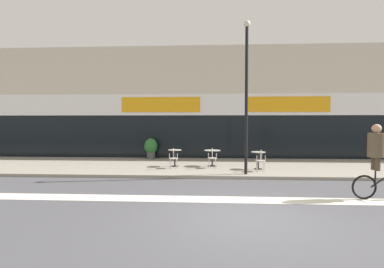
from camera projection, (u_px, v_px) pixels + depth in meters
ground_plane at (245, 218)px, 6.77m from camera, size 120.00×120.00×0.00m
sidewalk_slab at (226, 167)px, 14.00m from camera, size 40.00×5.50×0.12m
storefront_facade at (222, 105)px, 18.57m from camera, size 40.00×4.06×6.40m
bike_lane_stripe at (238, 200)px, 8.32m from camera, size 36.00×0.70×0.01m
bistro_table_0 at (175, 155)px, 13.66m from camera, size 0.60×0.60×0.77m
bistro_table_1 at (212, 155)px, 13.75m from camera, size 0.74×0.74×0.74m
bistro_table_2 at (258, 157)px, 12.88m from camera, size 0.61×0.61×0.75m
cafe_chair_0_near at (173, 157)px, 13.04m from camera, size 0.45×0.60×0.90m
cafe_chair_1_near at (212, 157)px, 13.13m from camera, size 0.41×0.58×0.90m
cafe_chair_2_near at (261, 159)px, 12.26m from camera, size 0.41×0.58×0.90m
planter_pot at (151, 148)px, 16.39m from camera, size 0.72×0.72×1.13m
lamp_post at (246, 87)px, 11.55m from camera, size 0.26×0.26×5.93m
cyclist_0 at (378, 156)px, 8.32m from camera, size 1.75×0.48×2.11m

